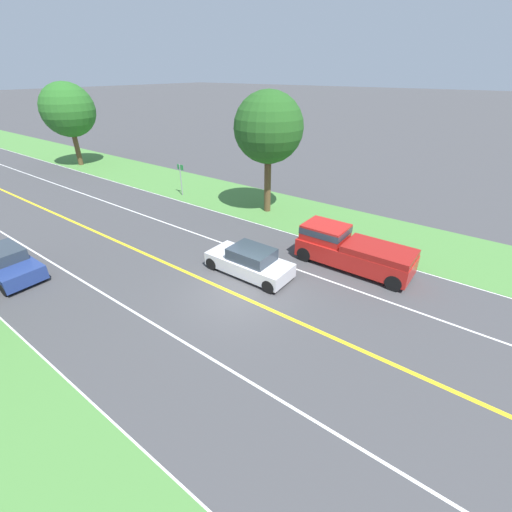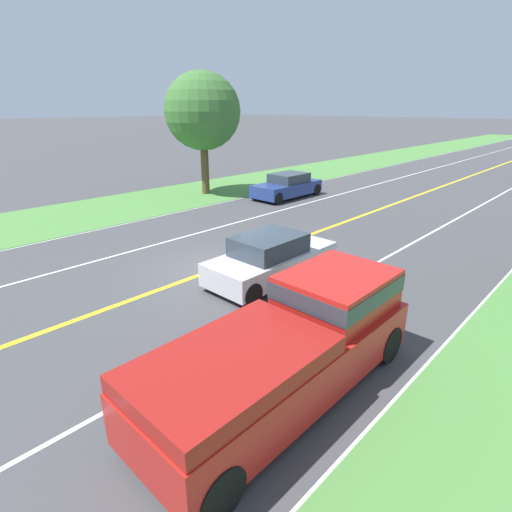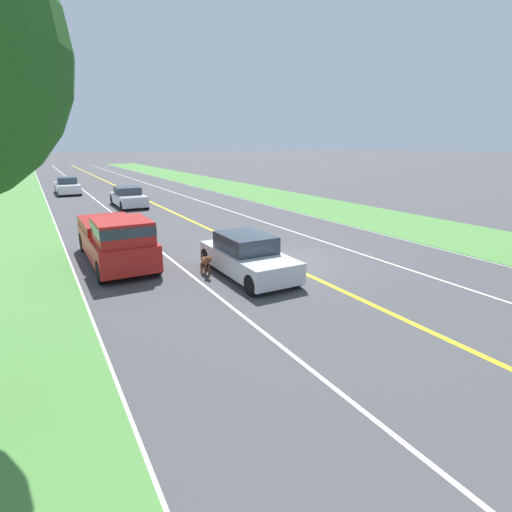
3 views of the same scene
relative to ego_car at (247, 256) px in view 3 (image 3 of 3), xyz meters
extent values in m
plane|color=#424244|center=(-1.79, -0.68, -0.65)|extent=(400.00, 400.00, 0.00)
cube|color=yellow|center=(-1.79, -0.68, -0.64)|extent=(0.18, 160.00, 0.01)
cube|color=white|center=(5.21, -0.68, -0.64)|extent=(0.14, 160.00, 0.01)
cube|color=white|center=(-8.79, -0.68, -0.64)|extent=(0.14, 160.00, 0.01)
cube|color=white|center=(1.71, -0.68, -0.64)|extent=(0.10, 160.00, 0.01)
cube|color=white|center=(-5.29, -0.68, -0.64)|extent=(0.10, 160.00, 0.01)
cube|color=#4C843D|center=(-11.79, -0.68, -0.63)|extent=(6.00, 160.00, 0.03)
cube|color=silver|center=(0.00, 0.04, -0.14)|extent=(1.75, 4.27, 0.67)
cube|color=#2D3842|center=(0.00, -0.13, 0.47)|extent=(1.51, 2.05, 0.56)
cylinder|color=black|center=(0.79, 1.76, -0.33)|extent=(0.22, 0.64, 0.64)
cylinder|color=black|center=(0.79, -1.68, -0.33)|extent=(0.22, 0.64, 0.64)
cylinder|color=black|center=(-0.79, 1.76, -0.33)|extent=(0.22, 0.64, 0.64)
cylinder|color=black|center=(-0.79, -1.68, -0.33)|extent=(0.22, 0.64, 0.64)
ellipsoid|color=brown|center=(1.22, -0.80, -0.19)|extent=(0.29, 0.68, 0.25)
cylinder|color=brown|center=(1.32, -0.58, -0.48)|extent=(0.07, 0.07, 0.34)
cylinder|color=brown|center=(1.26, -1.04, -0.48)|extent=(0.07, 0.07, 0.34)
cylinder|color=brown|center=(1.17, -0.56, -0.48)|extent=(0.07, 0.07, 0.34)
cylinder|color=brown|center=(1.11, -1.02, -0.48)|extent=(0.07, 0.07, 0.34)
cylinder|color=brown|center=(1.25, -0.52, -0.08)|extent=(0.16, 0.20, 0.18)
sphere|color=brown|center=(1.27, -0.41, -0.02)|extent=(0.25, 0.25, 0.23)
ellipsoid|color=#331E14|center=(1.29, -0.25, -0.04)|extent=(0.11, 0.12, 0.09)
cone|color=#55301C|center=(1.33, -0.43, 0.06)|extent=(0.08, 0.08, 0.10)
cone|color=#55301C|center=(1.20, -0.41, 0.06)|extent=(0.08, 0.08, 0.10)
cylinder|color=brown|center=(1.16, -1.23, -0.15)|extent=(0.08, 0.25, 0.25)
cube|color=red|center=(3.61, -3.79, 0.03)|extent=(1.97, 5.66, 0.90)
cube|color=red|center=(3.61, -2.15, 0.86)|extent=(1.73, 2.14, 0.76)
cube|color=#2D3842|center=(3.61, -2.15, 0.98)|extent=(1.75, 2.16, 0.34)
cube|color=maroon|center=(3.61, -4.98, 0.64)|extent=(1.93, 3.22, 0.31)
cylinder|color=black|center=(4.50, -1.50, -0.26)|extent=(0.22, 0.77, 0.77)
cylinder|color=black|center=(4.50, -6.09, -0.26)|extent=(0.22, 0.77, 0.77)
cylinder|color=black|center=(2.72, -1.50, -0.26)|extent=(0.22, 0.77, 0.77)
cylinder|color=black|center=(2.72, -6.09, -0.26)|extent=(0.22, 0.77, 0.77)
cube|color=silver|center=(0.16, -17.56, -0.12)|extent=(1.78, 4.41, 0.69)
cube|color=#2D3842|center=(0.16, -17.73, 0.48)|extent=(1.53, 2.12, 0.50)
cylinder|color=black|center=(0.96, -15.79, -0.31)|extent=(0.22, 0.67, 0.67)
cylinder|color=black|center=(0.96, -19.33, -0.31)|extent=(0.22, 0.67, 0.67)
cylinder|color=black|center=(-0.64, -15.79, -0.31)|extent=(0.22, 0.67, 0.67)
cylinder|color=black|center=(-0.64, -19.33, -0.31)|extent=(0.22, 0.67, 0.67)
cube|color=white|center=(3.24, -27.89, -0.11)|extent=(1.80, 4.70, 0.72)
cube|color=#2D3842|center=(3.24, -28.07, 0.53)|extent=(1.55, 2.26, 0.56)
cylinder|color=black|center=(4.06, -25.96, -0.32)|extent=(0.22, 0.65, 0.65)
cylinder|color=black|center=(4.06, -29.81, -0.32)|extent=(0.22, 0.65, 0.65)
cylinder|color=black|center=(2.43, -25.96, -0.32)|extent=(0.22, 0.65, 0.65)
cylinder|color=black|center=(2.43, -29.81, -0.32)|extent=(0.22, 0.65, 0.65)
camera|label=1|loc=(-11.35, -8.80, 8.19)|focal=24.00mm
camera|label=2|loc=(7.35, -8.41, 4.26)|focal=28.00mm
camera|label=3|loc=(6.10, 11.48, 3.70)|focal=28.00mm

